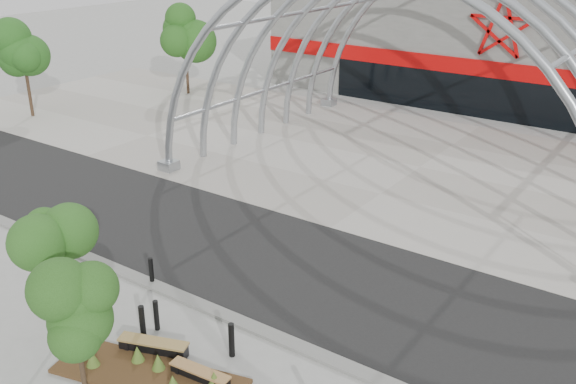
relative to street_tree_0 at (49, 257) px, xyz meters
The scene contains 17 objects.
ground 5.37m from the street_tree_0, 55.67° to the left, with size 140.00×140.00×0.00m, color #969791.
road 8.25m from the street_tree_0, 70.33° to the left, with size 140.00×7.00×0.02m, color black.
forecourt 19.70m from the street_tree_0, 82.27° to the left, with size 60.00×17.00×0.04m, color #A39D92.
kerb 5.17m from the street_tree_0, 53.85° to the left, with size 60.00×0.50×0.12m, color slate.
arena_building 37.41m from the street_tree_0, 85.97° to the left, with size 34.00×15.24×8.00m.
vault_canopy 19.70m from the street_tree_0, 82.27° to the left, with size 20.80×15.80×20.36m.
planting_bed 4.23m from the street_tree_0, ahead, with size 5.57×2.89×0.56m.
street_tree_0 is the anchor object (origin of this frame).
street_tree_1 2.92m from the street_tree_0, 24.97° to the right, with size 1.59×1.59×3.77m.
bench_0 3.86m from the street_tree_0, 20.62° to the left, with size 2.07×1.12×0.43m.
bench_1 5.36m from the street_tree_0, 10.95° to the left, with size 1.81×0.56×0.37m.
bollard_0 4.30m from the street_tree_0, 91.10° to the left, with size 0.16×0.16×0.97m, color black.
bollard_1 3.54m from the street_tree_0, 44.05° to the left, with size 0.16×0.16×0.99m, color black.
bollard_2 3.23m from the street_tree_0, 35.12° to the left, with size 0.17×0.17×1.08m, color black.
bollard_3 5.59m from the street_tree_0, 25.59° to the left, with size 0.17×0.17×1.06m, color black.
bg_tree_0 29.57m from the street_tree_0, 126.08° to the left, with size 3.00×3.00×6.45m.
bg_tree_2 25.49m from the street_tree_0, 147.07° to the left, with size 2.55×2.55×5.38m.
Camera 1 is at (11.87, -12.89, 11.21)m, focal length 40.00 mm.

